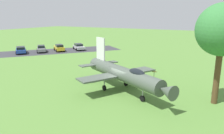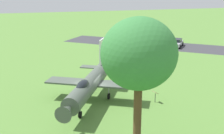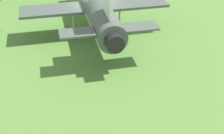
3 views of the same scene
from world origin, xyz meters
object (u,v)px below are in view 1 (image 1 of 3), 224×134
at_px(display_jet, 123,74).
at_px(info_plaque, 154,73).
at_px(parked_car_gray, 41,49).
at_px(parked_car_blue, 21,50).
at_px(parked_car_yellow, 59,48).
at_px(shade_tree, 223,30).
at_px(parked_car_silver, 79,47).

relative_size(display_jet, info_plaque, 11.03).
height_order(parked_car_gray, parked_car_blue, parked_car_blue).
height_order(display_jet, parked_car_yellow, display_jet).
height_order(shade_tree, parked_car_gray, shade_tree).
bearing_deg(parked_car_gray, parked_car_silver, 93.64).
xyz_separation_m(display_jet, parked_car_yellow, (24.42, -17.34, -1.23)).
bearing_deg(display_jet, parked_car_gray, -179.58).
distance_m(parked_car_silver, parked_car_blue, 12.72).
bearing_deg(shade_tree, info_plaque, -32.91).
relative_size(info_plaque, parked_car_blue, 0.24).
bearing_deg(info_plaque, parked_car_yellow, -23.44).
distance_m(parked_car_silver, parked_car_gray, 8.51).
bearing_deg(info_plaque, shade_tree, 147.09).
xyz_separation_m(parked_car_silver, parked_car_yellow, (2.78, 3.69, 0.06)).
relative_size(parked_car_gray, parked_car_blue, 0.89).
xyz_separation_m(parked_car_gray, parked_car_blue, (2.52, 3.38, 0.01)).
bearing_deg(parked_car_silver, display_jet, -5.52).
xyz_separation_m(info_plaque, parked_car_gray, (28.48, -8.32, -0.10)).
distance_m(parked_car_silver, parked_car_yellow, 4.62).
xyz_separation_m(display_jet, shade_tree, (-8.83, -1.35, 4.77)).
relative_size(parked_car_silver, parked_car_yellow, 1.06).
bearing_deg(parked_car_yellow, parked_car_gray, 86.52).
distance_m(display_jet, parked_car_blue, 31.56).
bearing_deg(parked_car_silver, parked_car_blue, -89.65).
height_order(parked_car_silver, parked_car_yellow, parked_car_yellow).
xyz_separation_m(parked_car_yellow, parked_car_gray, (2.59, 2.91, -0.04)).
xyz_separation_m(parked_car_silver, parked_car_blue, (7.89, 9.98, 0.04)).
bearing_deg(parked_car_blue, parked_car_gray, -88.01).
xyz_separation_m(info_plaque, parked_car_yellow, (25.89, -11.23, -0.06)).
relative_size(parked_car_silver, parked_car_blue, 1.01).
distance_m(display_jet, parked_car_silver, 30.21).
bearing_deg(parked_car_yellow, parked_car_silver, -88.75).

